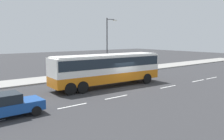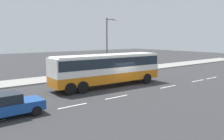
% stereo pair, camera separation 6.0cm
% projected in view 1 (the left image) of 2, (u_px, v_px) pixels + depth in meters
% --- Properties ---
extents(ground_plane, '(120.00, 120.00, 0.00)m').
position_uv_depth(ground_plane, '(125.00, 87.00, 24.01)').
color(ground_plane, '#333335').
extents(sidewalk_curb, '(80.00, 4.00, 0.15)m').
position_uv_depth(sidewalk_curb, '(81.00, 76.00, 30.82)').
color(sidewalk_curb, gray).
rests_on(sidewalk_curb, ground_plane).
extents(lane_centreline, '(32.93, 0.16, 0.01)m').
position_uv_depth(lane_centreline, '(123.00, 96.00, 20.42)').
color(lane_centreline, white).
rests_on(lane_centreline, ground_plane).
extents(coach_bus, '(12.05, 3.28, 3.28)m').
position_uv_depth(coach_bus, '(107.00, 67.00, 24.14)').
color(coach_bus, orange).
rests_on(coach_bus, ground_plane).
extents(car_blue_saloon, '(4.49, 1.94, 1.54)m').
position_uv_depth(car_blue_saloon, '(4.00, 105.00, 14.71)').
color(car_blue_saloon, '#194799').
rests_on(car_blue_saloon, ground_plane).
extents(pedestrian_near_curb, '(0.32, 0.32, 1.52)m').
position_uv_depth(pedestrian_near_curb, '(113.00, 66.00, 33.58)').
color(pedestrian_near_curb, '#38334C').
rests_on(pedestrian_near_curb, sidewalk_curb).
extents(street_lamp, '(1.63, 0.24, 7.32)m').
position_uv_depth(street_lamp, '(108.00, 43.00, 30.80)').
color(street_lamp, '#47474C').
rests_on(street_lamp, sidewalk_curb).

